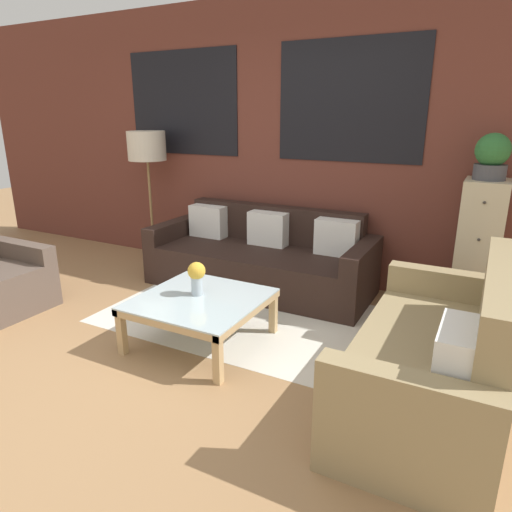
{
  "coord_description": "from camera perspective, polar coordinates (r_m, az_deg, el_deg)",
  "views": [
    {
      "loc": [
        2.26,
        -1.95,
        1.7
      ],
      "look_at": [
        0.56,
        1.28,
        0.55
      ],
      "focal_mm": 32.0,
      "sensor_mm": 36.0,
      "label": 1
    }
  ],
  "objects": [
    {
      "name": "floor_lamp",
      "position": [
        5.34,
        -13.47,
        12.75
      ],
      "size": [
        0.42,
        0.42,
        1.51
      ],
      "color": "olive",
      "rests_on": "ground_plane"
    },
    {
      "name": "settee_vintage",
      "position": [
        2.93,
        21.56,
        -12.15
      ],
      "size": [
        0.8,
        1.68,
        0.92
      ],
      "color": "#99845B",
      "rests_on": "ground_plane"
    },
    {
      "name": "potted_plant",
      "position": [
        4.11,
        27.4,
        11.0
      ],
      "size": [
        0.26,
        0.26,
        0.36
      ],
      "color": "#47474C",
      "rests_on": "drawer_cabinet"
    },
    {
      "name": "coffee_table",
      "position": [
        3.48,
        -6.98,
        -6.01
      ],
      "size": [
        0.9,
        0.9,
        0.37
      ],
      "color": "silver",
      "rests_on": "ground_plane"
    },
    {
      "name": "wall_back_brick",
      "position": [
        4.94,
        0.54,
        14.09
      ],
      "size": [
        8.4,
        0.09,
        2.8
      ],
      "color": "brown",
      "rests_on": "ground_plane"
    },
    {
      "name": "rug",
      "position": [
        4.05,
        -2.23,
        -7.31
      ],
      "size": [
        2.26,
        1.5,
        0.0
      ],
      "color": "silver",
      "rests_on": "ground_plane"
    },
    {
      "name": "couch_dark",
      "position": [
        4.6,
        0.66,
        -0.44
      ],
      "size": [
        2.23,
        0.88,
        0.78
      ],
      "color": "black",
      "rests_on": "ground_plane"
    },
    {
      "name": "flower_vase",
      "position": [
        3.47,
        -7.42,
        -2.46
      ],
      "size": [
        0.14,
        0.14,
        0.26
      ],
      "color": "#ADBCC6",
      "rests_on": "coffee_table"
    },
    {
      "name": "drawer_cabinet",
      "position": [
        4.24,
        25.96,
        0.58
      ],
      "size": [
        0.33,
        0.43,
        1.19
      ],
      "color": "#C6B793",
      "rests_on": "ground_plane"
    },
    {
      "name": "ground_plane",
      "position": [
        3.43,
        -19.06,
        -13.26
      ],
      "size": [
        16.0,
        16.0,
        0.0
      ],
      "primitive_type": "plane",
      "color": "#9E754C"
    }
  ]
}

